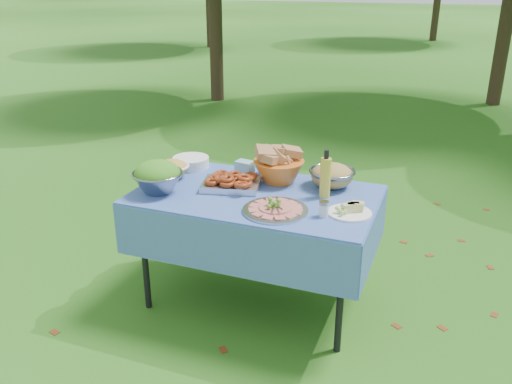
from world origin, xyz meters
TOP-DOWN VIEW (x-y plane):
  - ground at (0.00, 0.00)m, footprint 80.00×80.00m
  - picnic_table at (0.00, 0.00)m, footprint 1.46×0.86m
  - salad_bowl at (-0.57, -0.19)m, footprint 0.32×0.32m
  - pasta_bowl_white at (-0.61, 0.07)m, footprint 0.22×0.22m
  - plate_stack at (-0.59, 0.30)m, footprint 0.32×0.32m
  - wipes_box at (-0.18, 0.27)m, footprint 0.12×0.10m
  - sanitizer_bottle at (-0.09, 0.36)m, footprint 0.05×0.05m
  - bread_bowl at (0.06, 0.25)m, footprint 0.37×0.37m
  - pasta_bowl_steel at (0.40, 0.28)m, footprint 0.35×0.35m
  - fried_tray at (-0.18, 0.03)m, footprint 0.40×0.32m
  - charcuterie_platter at (0.20, -0.21)m, footprint 0.38×0.38m
  - oil_bottle at (0.40, 0.10)m, footprint 0.08×0.08m
  - cheese_plate at (0.60, -0.09)m, footprint 0.30×0.30m
  - shaker at (0.47, -0.18)m, footprint 0.07×0.07m

SIDE VIEW (x-z plane):
  - ground at x=0.00m, z-range 0.00..0.00m
  - picnic_table at x=0.00m, z-range 0.00..0.76m
  - cheese_plate at x=0.60m, z-range 0.76..0.83m
  - plate_stack at x=-0.59m, z-range 0.76..0.83m
  - fried_tray at x=-0.18m, z-range 0.76..0.84m
  - charcuterie_platter at x=0.20m, z-range 0.76..0.85m
  - shaker at x=0.47m, z-range 0.76..0.85m
  - wipes_box at x=-0.18m, z-range 0.76..0.86m
  - pasta_bowl_white at x=-0.61m, z-range 0.76..0.88m
  - sanitizer_bottle at x=-0.09m, z-range 0.76..0.91m
  - pasta_bowl_steel at x=0.40m, z-range 0.76..0.91m
  - salad_bowl at x=-0.57m, z-range 0.76..0.96m
  - bread_bowl at x=0.06m, z-range 0.76..0.98m
  - oil_bottle at x=0.40m, z-range 0.76..1.05m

